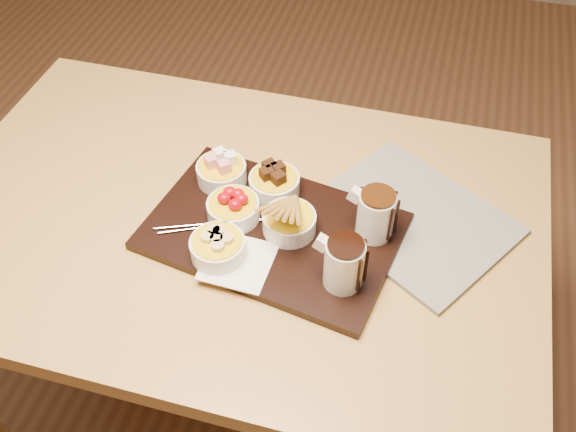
% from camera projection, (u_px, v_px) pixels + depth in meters
% --- Properties ---
extents(ground, '(5.00, 5.00, 0.00)m').
position_uv_depth(ground, '(250.00, 396.00, 1.80)').
color(ground, brown).
rests_on(ground, ground).
extents(dining_table, '(1.20, 0.80, 0.75)m').
position_uv_depth(dining_table, '(236.00, 247.00, 1.33)').
color(dining_table, '#B58943').
rests_on(dining_table, ground).
extents(serving_board, '(0.50, 0.37, 0.02)m').
position_uv_depth(serving_board, '(273.00, 231.00, 1.21)').
color(serving_board, black).
rests_on(serving_board, dining_table).
extents(napkin, '(0.12, 0.12, 0.00)m').
position_uv_depth(napkin, '(238.00, 262.00, 1.15)').
color(napkin, white).
rests_on(napkin, serving_board).
extents(bowl_marshmallows, '(0.10, 0.10, 0.04)m').
position_uv_depth(bowl_marshmallows, '(222.00, 173.00, 1.28)').
color(bowl_marshmallows, silver).
rests_on(bowl_marshmallows, serving_board).
extents(bowl_cake, '(0.10, 0.10, 0.04)m').
position_uv_depth(bowl_cake, '(274.00, 184.00, 1.26)').
color(bowl_cake, silver).
rests_on(bowl_cake, serving_board).
extents(bowl_strawberries, '(0.10, 0.10, 0.04)m').
position_uv_depth(bowl_strawberries, '(233.00, 210.00, 1.21)').
color(bowl_strawberries, silver).
rests_on(bowl_strawberries, serving_board).
extents(bowl_biscotti, '(0.10, 0.10, 0.04)m').
position_uv_depth(bowl_biscotti, '(289.00, 223.00, 1.19)').
color(bowl_biscotti, silver).
rests_on(bowl_biscotti, serving_board).
extents(bowl_bananas, '(0.10, 0.10, 0.04)m').
position_uv_depth(bowl_bananas, '(218.00, 248.00, 1.15)').
color(bowl_bananas, silver).
rests_on(bowl_bananas, serving_board).
extents(pitcher_dark_chocolate, '(0.08, 0.08, 0.09)m').
position_uv_depth(pitcher_dark_chocolate, '(344.00, 264.00, 1.09)').
color(pitcher_dark_chocolate, silver).
rests_on(pitcher_dark_chocolate, serving_board).
extents(pitcher_milk_chocolate, '(0.08, 0.08, 0.09)m').
position_uv_depth(pitcher_milk_chocolate, '(376.00, 215.00, 1.16)').
color(pitcher_milk_chocolate, silver).
rests_on(pitcher_milk_chocolate, serving_board).
extents(fondue_skewers, '(0.13, 0.25, 0.01)m').
position_uv_depth(fondue_skewers, '(223.00, 222.00, 1.21)').
color(fondue_skewers, silver).
rests_on(fondue_skewers, serving_board).
extents(newspaper, '(0.45, 0.42, 0.01)m').
position_uv_depth(newspaper, '(412.00, 219.00, 1.24)').
color(newspaper, beige).
rests_on(newspaper, dining_table).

